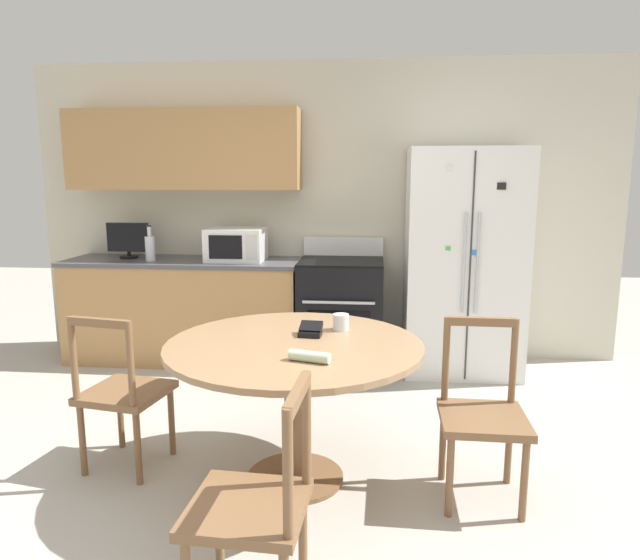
% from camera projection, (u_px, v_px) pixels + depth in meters
% --- Properties ---
extents(ground_plane, '(14.00, 14.00, 0.00)m').
position_uv_depth(ground_plane, '(273.00, 514.00, 2.77)').
color(ground_plane, '#B2ADA3').
extents(back_wall, '(5.20, 0.44, 2.60)m').
position_uv_depth(back_wall, '(288.00, 196.00, 5.08)').
color(back_wall, beige).
rests_on(back_wall, ground_plane).
extents(kitchen_counter, '(2.05, 0.64, 0.90)m').
position_uv_depth(kitchen_counter, '(185.00, 310.00, 5.04)').
color(kitchen_counter, '#AD7F4C').
rests_on(kitchen_counter, ground_plane).
extents(refrigerator, '(0.93, 0.71, 1.84)m').
position_uv_depth(refrigerator, '(463.00, 262.00, 4.68)').
color(refrigerator, white).
rests_on(refrigerator, ground_plane).
extents(oven_range, '(0.70, 0.68, 1.08)m').
position_uv_depth(oven_range, '(341.00, 312.00, 4.88)').
color(oven_range, black).
rests_on(oven_range, ground_plane).
extents(microwave, '(0.48, 0.39, 0.28)m').
position_uv_depth(microwave, '(236.00, 244.00, 4.88)').
color(microwave, white).
rests_on(microwave, kitchen_counter).
extents(countertop_tv, '(0.37, 0.16, 0.31)m').
position_uv_depth(countertop_tv, '(128.00, 239.00, 5.01)').
color(countertop_tv, black).
rests_on(countertop_tv, kitchen_counter).
extents(counter_bottle, '(0.08, 0.08, 0.30)m').
position_uv_depth(counter_bottle, '(150.00, 247.00, 4.86)').
color(counter_bottle, silver).
rests_on(counter_bottle, kitchen_counter).
extents(dining_table, '(1.34, 1.34, 0.77)m').
position_uv_depth(dining_table, '(294.00, 367.00, 2.97)').
color(dining_table, '#997551').
rests_on(dining_table, ground_plane).
extents(dining_chair_right, '(0.43, 0.43, 0.90)m').
position_uv_depth(dining_chair_right, '(482.00, 416.00, 2.86)').
color(dining_chair_right, brown).
rests_on(dining_chair_right, ground_plane).
extents(dining_chair_left, '(0.49, 0.49, 0.90)m').
position_uv_depth(dining_chair_left, '(123.00, 394.00, 3.14)').
color(dining_chair_left, brown).
rests_on(dining_chair_left, ground_plane).
extents(dining_chair_near, '(0.44, 0.44, 0.90)m').
position_uv_depth(dining_chair_near, '(255.00, 507.00, 2.07)').
color(dining_chair_near, brown).
rests_on(dining_chair_near, ground_plane).
extents(candle_glass, '(0.09, 0.09, 0.09)m').
position_uv_depth(candle_glass, '(341.00, 323.00, 3.19)').
color(candle_glass, silver).
rests_on(candle_glass, dining_table).
extents(folded_napkin, '(0.20, 0.10, 0.05)m').
position_uv_depth(folded_napkin, '(309.00, 357.00, 2.64)').
color(folded_napkin, beige).
rests_on(folded_napkin, dining_table).
extents(wallet, '(0.13, 0.13, 0.07)m').
position_uv_depth(wallet, '(311.00, 331.00, 3.08)').
color(wallet, black).
rests_on(wallet, dining_table).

